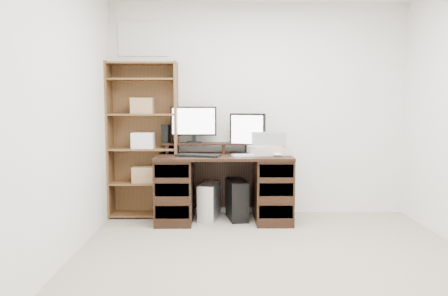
{
  "coord_description": "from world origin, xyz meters",
  "views": [
    {
      "loc": [
        -0.47,
        -3.22,
        1.32
      ],
      "look_at": [
        -0.42,
        1.43,
        0.85
      ],
      "focal_mm": 35.0,
      "sensor_mm": 36.0,
      "label": 1
    }
  ],
  "objects_px": {
    "tower_black": "(237,200)",
    "desk": "(224,187)",
    "tower_silver": "(209,201)",
    "monitor_small": "(247,132)",
    "printer": "(268,150)",
    "monitor_wide": "(194,123)",
    "bookshelf": "(143,139)"
  },
  "relations": [
    {
      "from": "tower_black",
      "to": "bookshelf",
      "type": "distance_m",
      "value": 1.3
    },
    {
      "from": "desk",
      "to": "monitor_small",
      "type": "bearing_deg",
      "value": 22.87
    },
    {
      "from": "desk",
      "to": "printer",
      "type": "height_order",
      "value": "printer"
    },
    {
      "from": "desk",
      "to": "monitor_small",
      "type": "height_order",
      "value": "monitor_small"
    },
    {
      "from": "printer",
      "to": "tower_black",
      "type": "relative_size",
      "value": 0.88
    },
    {
      "from": "monitor_wide",
      "to": "printer",
      "type": "bearing_deg",
      "value": -11.65
    },
    {
      "from": "desk",
      "to": "bookshelf",
      "type": "xyz_separation_m",
      "value": [
        -0.93,
        0.21,
        0.53
      ]
    },
    {
      "from": "monitor_wide",
      "to": "tower_silver",
      "type": "bearing_deg",
      "value": -41.6
    },
    {
      "from": "desk",
      "to": "tower_silver",
      "type": "bearing_deg",
      "value": 162.51
    },
    {
      "from": "tower_black",
      "to": "bookshelf",
      "type": "height_order",
      "value": "bookshelf"
    },
    {
      "from": "tower_black",
      "to": "tower_silver",
      "type": "bearing_deg",
      "value": 173.62
    },
    {
      "from": "printer",
      "to": "tower_silver",
      "type": "xyz_separation_m",
      "value": [
        -0.67,
        0.02,
        -0.59
      ]
    },
    {
      "from": "printer",
      "to": "monitor_small",
      "type": "bearing_deg",
      "value": 144.89
    },
    {
      "from": "printer",
      "to": "tower_black",
      "type": "height_order",
      "value": "printer"
    },
    {
      "from": "monitor_wide",
      "to": "tower_silver",
      "type": "distance_m",
      "value": 0.93
    },
    {
      "from": "desk",
      "to": "monitor_small",
      "type": "distance_m",
      "value": 0.68
    },
    {
      "from": "desk",
      "to": "monitor_wide",
      "type": "xyz_separation_m",
      "value": [
        -0.35,
        0.22,
        0.72
      ]
    },
    {
      "from": "monitor_small",
      "to": "bookshelf",
      "type": "xyz_separation_m",
      "value": [
        -1.21,
        0.1,
        -0.08
      ]
    },
    {
      "from": "desk",
      "to": "monitor_small",
      "type": "relative_size",
      "value": 3.24
    },
    {
      "from": "tower_black",
      "to": "bookshelf",
      "type": "relative_size",
      "value": 0.26
    },
    {
      "from": "tower_black",
      "to": "desk",
      "type": "bearing_deg",
      "value": -165.58
    },
    {
      "from": "desk",
      "to": "tower_silver",
      "type": "xyz_separation_m",
      "value": [
        -0.17,
        0.05,
        -0.18
      ]
    },
    {
      "from": "monitor_wide",
      "to": "tower_black",
      "type": "xyz_separation_m",
      "value": [
        0.5,
        -0.15,
        -0.88
      ]
    },
    {
      "from": "monitor_wide",
      "to": "monitor_small",
      "type": "xyz_separation_m",
      "value": [
        0.62,
        -0.1,
        -0.1
      ]
    },
    {
      "from": "monitor_small",
      "to": "tower_silver",
      "type": "bearing_deg",
      "value": -148.36
    },
    {
      "from": "desk",
      "to": "printer",
      "type": "bearing_deg",
      "value": 4.08
    },
    {
      "from": "monitor_small",
      "to": "printer",
      "type": "height_order",
      "value": "monitor_small"
    },
    {
      "from": "tower_silver",
      "to": "tower_black",
      "type": "bearing_deg",
      "value": 13.9
    },
    {
      "from": "tower_silver",
      "to": "tower_black",
      "type": "xyz_separation_m",
      "value": [
        0.32,
        0.01,
        0.02
      ]
    },
    {
      "from": "monitor_small",
      "to": "desk",
      "type": "bearing_deg",
      "value": -133.62
    },
    {
      "from": "bookshelf",
      "to": "monitor_wide",
      "type": "bearing_deg",
      "value": 0.35
    },
    {
      "from": "monitor_small",
      "to": "bookshelf",
      "type": "bearing_deg",
      "value": -161.14
    }
  ]
}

